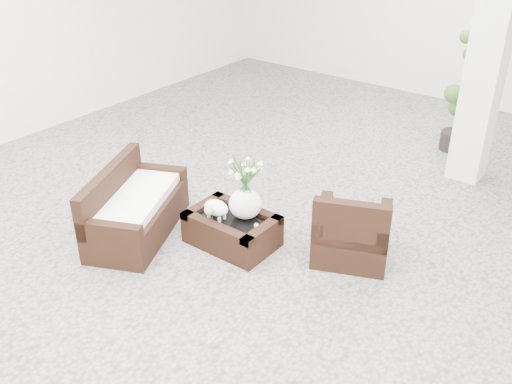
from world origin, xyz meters
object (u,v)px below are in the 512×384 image
Objects in this scene: coffee_table at (232,231)px; topiary at (463,94)px; armchair at (353,223)px; loveseat at (136,203)px.

coffee_table is 3.94m from topiary.
coffee_table is at bearing 4.46° from armchair.
coffee_table is 0.55× the size of topiary.
coffee_table is at bearing -104.58° from topiary.
coffee_table is 1.06m from loveseat.
topiary is at bearing -49.06° from loveseat.
loveseat is (-2.03, -1.01, -0.02)m from armchair.
armchair is at bearing 27.24° from coffee_table.
armchair reaches higher than loveseat.
armchair is at bearing -88.07° from loveseat.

